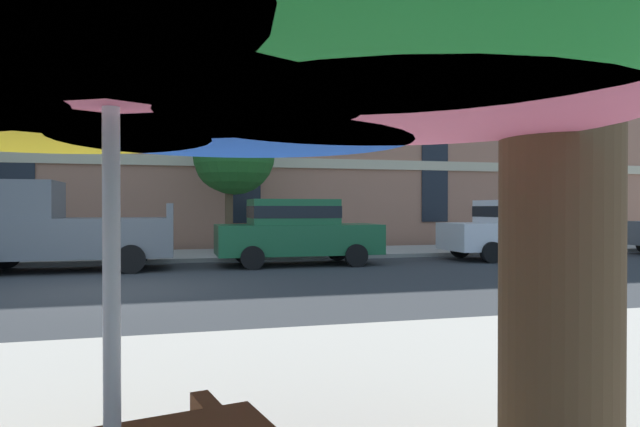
# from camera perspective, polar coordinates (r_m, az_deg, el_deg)

# --- Properties ---
(ground_plane) EXTENTS (120.00, 120.00, 0.00)m
(ground_plane) POSITION_cam_1_polar(r_m,az_deg,el_deg) (11.21, -21.26, -7.41)
(ground_plane) COLOR #2D3033
(sidewalk_far) EXTENTS (56.00, 3.60, 0.12)m
(sidewalk_far) POSITION_cam_1_polar(r_m,az_deg,el_deg) (17.94, -18.72, -4.21)
(sidewalk_far) COLOR #9E998E
(sidewalk_far) RESTS_ON ground
(apartment_building) EXTENTS (44.67, 12.08, 19.20)m
(apartment_building) POSITION_cam_1_polar(r_m,az_deg,el_deg) (27.27, -17.49, 17.74)
(apartment_building) COLOR #A87056
(apartment_building) RESTS_ON ground
(pickup_gray_midblock) EXTENTS (5.10, 2.12, 2.20)m
(pickup_gray_midblock) POSITION_cam_1_polar(r_m,az_deg,el_deg) (15.01, -25.51, -1.47)
(pickup_gray_midblock) COLOR slate
(pickup_gray_midblock) RESTS_ON ground
(sedan_green) EXTENTS (4.40, 1.98, 1.78)m
(sedan_green) POSITION_cam_1_polar(r_m,az_deg,el_deg) (15.08, -2.45, -1.70)
(sedan_green) COLOR #195933
(sedan_green) RESTS_ON ground
(sedan_white) EXTENTS (4.40, 1.98, 1.78)m
(sedan_white) POSITION_cam_1_polar(r_m,az_deg,el_deg) (17.80, 19.55, -1.38)
(sedan_white) COLOR silver
(sedan_white) RESTS_ON ground
(street_tree_middle) EXTENTS (2.62, 2.62, 4.59)m
(street_tree_middle) POSITION_cam_1_polar(r_m,az_deg,el_deg) (18.02, -8.97, 6.06)
(street_tree_middle) COLOR brown
(street_tree_middle) RESTS_ON ground
(patio_umbrella) EXTENTS (3.97, 3.69, 2.45)m
(patio_umbrella) POSITION_cam_1_polar(r_m,az_deg,el_deg) (2.12, -20.68, 16.58)
(patio_umbrella) COLOR silver
(patio_umbrella) RESTS_ON ground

